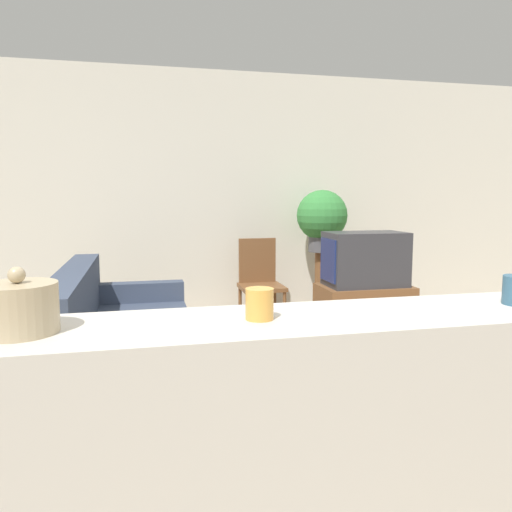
% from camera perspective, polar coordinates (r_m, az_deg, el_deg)
% --- Properties ---
extents(ground_plane, '(14.00, 14.00, 0.00)m').
position_cam_1_polar(ground_plane, '(2.54, 1.32, -25.35)').
color(ground_plane, gray).
extents(wall_back, '(9.00, 0.06, 2.70)m').
position_cam_1_polar(wall_back, '(5.53, -7.61, 6.77)').
color(wall_back, beige).
rests_on(wall_back, ground_plane).
extents(couch, '(0.93, 2.01, 0.85)m').
position_cam_1_polar(couch, '(3.74, -15.10, -9.96)').
color(couch, '#384256').
rests_on(couch, ground_plane).
extents(tv_stand, '(0.82, 0.49, 0.54)m').
position_cam_1_polar(tv_stand, '(4.73, 12.22, -6.53)').
color(tv_stand, brown).
rests_on(tv_stand, ground_plane).
extents(television, '(0.72, 0.41, 0.49)m').
position_cam_1_polar(television, '(4.64, 12.31, -0.34)').
color(television, '#333338').
rests_on(television, tv_stand).
extents(wooden_chair, '(0.44, 0.44, 0.91)m').
position_cam_1_polar(wooden_chair, '(5.21, 0.44, -2.61)').
color(wooden_chair, brown).
rests_on(wooden_chair, ground_plane).
extents(plant_stand, '(0.14, 0.14, 0.75)m').
position_cam_1_polar(plant_stand, '(5.54, 7.43, -3.36)').
color(plant_stand, brown).
rests_on(plant_stand, ground_plane).
extents(potted_plant, '(0.55, 0.55, 0.67)m').
position_cam_1_polar(potted_plant, '(5.45, 7.55, 4.39)').
color(potted_plant, '#4C4C51').
rests_on(potted_plant, plant_stand).
extents(foreground_counter, '(2.70, 0.44, 0.97)m').
position_cam_1_polar(foreground_counter, '(1.80, 6.46, -21.99)').
color(foreground_counter, beige).
rests_on(foreground_counter, ground_plane).
extents(decorative_bowl, '(0.21, 0.21, 0.19)m').
position_cam_1_polar(decorative_bowl, '(1.55, -25.51, -5.37)').
color(decorative_bowl, tan).
rests_on(decorative_bowl, foreground_counter).
extents(candle_jar, '(0.09, 0.09, 0.10)m').
position_cam_1_polar(candle_jar, '(1.56, 0.40, -5.50)').
color(candle_jar, gold).
rests_on(candle_jar, foreground_counter).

